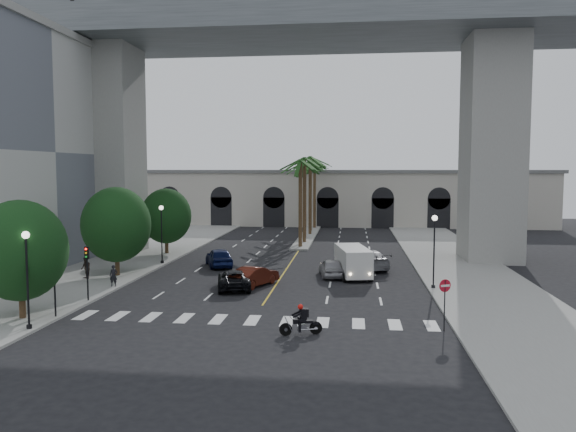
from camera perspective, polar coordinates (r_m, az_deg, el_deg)
The scene contains 30 objects.
ground at distance 33.98m, azimuth -3.18°, elevation -9.87°, with size 140.00×140.00×0.00m, color black.
sidewalk_left at distance 52.38m, azimuth -16.75°, elevation -4.79°, with size 8.00×100.00×0.15m, color gray.
sidewalk_right at distance 49.07m, azimuth 17.58°, elevation -5.44°, with size 8.00×100.00×0.15m, color gray.
median at distance 71.13m, azimuth 2.00°, elevation -2.09°, with size 2.00×24.00×0.20m, color gray.
pier_building at distance 87.69m, azimuth 2.89°, elevation 1.94°, with size 71.00×10.50×8.50m.
bridge at distance 55.35m, azimuth 4.35°, elevation 15.09°, with size 75.00×13.00×26.00m.
palm_a at distance 60.66m, azimuth 1.27°, elevation 5.25°, with size 3.20×3.20×10.30m.
palm_b at distance 64.64m, azimuth 1.69°, elevation 5.46°, with size 3.20×3.20×10.60m.
palm_c at distance 68.65m, azimuth 1.72°, elevation 5.04°, with size 3.20×3.20×10.10m.
palm_d at distance 72.62m, azimuth 2.27°, elevation 5.60°, with size 3.20×3.20×10.90m.
palm_e at distance 76.62m, azimuth 2.30°, elevation 5.21°, with size 3.20×3.20×10.40m.
palm_f at distance 80.59m, azimuth 2.73°, elevation 5.39°, with size 3.20×3.20×10.70m.
street_tree_near at distance 35.08m, azimuth -25.56°, elevation -3.17°, with size 5.20×5.20×6.89m.
street_tree_mid at distance 46.50m, azimuth -17.04°, elevation -0.84°, with size 5.44×5.44×7.21m.
street_tree_far at distance 57.68m, azimuth -12.27°, elevation 0.00°, with size 5.04×5.04×6.68m.
lamp_post_left_near at distance 32.68m, azimuth -24.99°, elevation -5.12°, with size 0.40×0.40×5.35m.
lamp_post_left_far at distance 51.58m, azimuth -12.72°, elevation -1.32°, with size 0.40×0.40×5.35m.
lamp_post_right at distance 41.17m, azimuth 14.63°, elevation -2.87°, with size 0.40×0.40×5.35m.
traffic_signal_near at distance 34.88m, azimuth -22.65°, elevation -5.63°, with size 0.25×0.18×3.65m.
traffic_signal_far at distance 38.36m, azimuth -19.73°, elevation -4.62°, with size 0.25×0.18×3.65m.
motorcycle_rider at distance 29.59m, azimuth 1.44°, elevation -10.61°, with size 2.20×0.83×1.63m.
car_a at distance 45.21m, azimuth 4.43°, elevation -5.24°, with size 1.74×4.33×1.48m, color #A1A0A4.
car_b at distance 41.63m, azimuth -3.39°, elevation -6.11°, with size 1.55×4.46×1.47m, color #4A180E.
car_c at distance 40.77m, azimuth -5.52°, elevation -6.43°, with size 2.27×4.92×1.37m, color black.
car_d at distance 48.96m, azimuth 8.03°, elevation -4.38°, with size 2.35×5.77×1.68m, color slate.
car_e at distance 49.99m, azimuth -7.02°, elevation -4.19°, with size 1.96×4.87×1.66m, color #0E1744.
cargo_van at distance 45.03m, azimuth 6.62°, elevation -4.53°, with size 3.12×5.91×2.39m.
pedestrian_a at distance 42.61m, azimuth -17.30°, elevation -5.81°, with size 0.56×0.37×1.54m, color black.
pedestrian_b at distance 46.08m, azimuth -19.85°, elevation -4.99°, with size 0.83×0.64×1.70m, color black.
do_not_enter_sign at distance 31.03m, azimuth 15.64°, elevation -7.60°, with size 0.64×0.32×2.80m.
Camera 1 is at (5.59, -32.40, 8.58)m, focal length 35.00 mm.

